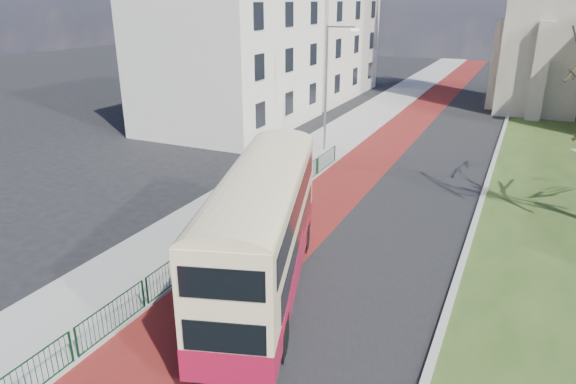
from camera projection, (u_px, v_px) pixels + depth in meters
The scene contains 11 objects.
ground at pixel (256, 298), 17.59m from camera, with size 160.00×160.00×0.00m, color black.
road_carriageway at pixel (420, 154), 33.94m from camera, with size 9.00×120.00×0.01m, color black.
bus_lane at pixel (380, 149), 35.02m from camera, with size 3.40×120.00×0.01m, color #591414.
pavement_west at pixel (328, 142), 36.51m from camera, with size 4.00×120.00×0.12m, color gray.
kerb_west at pixel (355, 145), 35.71m from camera, with size 0.25×120.00×0.13m, color #999993.
kerb_east at pixel (496, 154), 33.79m from camera, with size 0.25×80.00×0.13m, color #999993.
pedestrian_railing at pixel (239, 225), 21.96m from camera, with size 0.07×24.00×1.12m.
street_block_near at pixel (230, 42), 39.51m from camera, with size 10.30×14.30×13.00m.
street_block_far at pixel (310, 39), 53.33m from camera, with size 10.30×16.30×11.50m.
streetlamp at pixel (328, 82), 32.96m from camera, with size 2.13×0.18×8.00m.
bus at pixel (263, 226), 17.07m from camera, with size 5.50×10.76×4.40m.
Camera 1 is at (7.45, -13.28, 9.59)m, focal length 32.00 mm.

